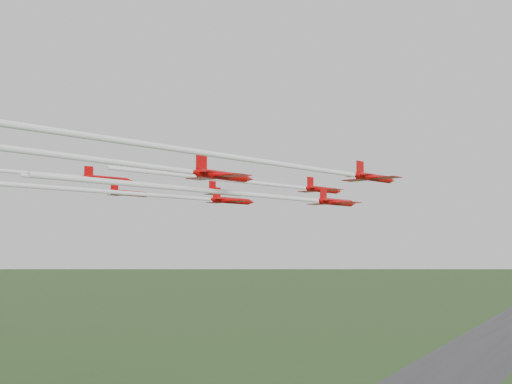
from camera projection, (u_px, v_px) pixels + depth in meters
The scene contains 8 objects.
runway at pixel (484, 350), 269.41m from camera, with size 38.00×900.00×0.04m, color #343437.
jet_lead at pixel (281, 185), 105.09m from camera, with size 13.86×54.95×2.84m.
jet_row2_left at pixel (185, 189), 105.73m from camera, with size 11.04×47.39×2.58m.
jet_row2_right at pixel (282, 197), 86.75m from camera, with size 12.16×61.92×2.84m.
jet_row3_left at pixel (80, 189), 103.17m from camera, with size 8.96×50.67×2.64m.
jet_row3_mid at pixel (147, 194), 81.85m from camera, with size 12.61×64.68×2.53m.
jet_row3_right at pixel (286, 165), 62.52m from camera, with size 14.61×64.20×2.39m.
jet_row4_right at pixel (157, 167), 66.89m from camera, with size 9.78×52.11×2.83m.
Camera 1 is at (60.35, -88.88, 51.97)m, focal length 40.00 mm.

